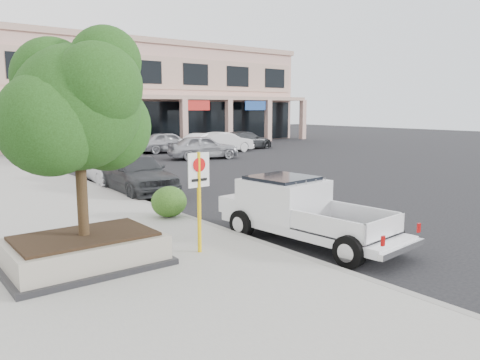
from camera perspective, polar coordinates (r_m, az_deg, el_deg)
name	(u,v)px	position (r m, az deg, el deg)	size (l,w,h in m)	color
ground	(289,232)	(13.16, 5.98, -6.33)	(120.00, 120.00, 0.00)	black
sidewalk	(23,218)	(15.85, -24.93, -4.23)	(8.00, 52.00, 0.15)	gray
curb	(141,202)	(17.12, -11.97, -2.66)	(0.20, 52.00, 0.15)	gray
strip_mall	(99,93)	(46.25, -16.82, 10.12)	(40.55, 12.43, 9.50)	#CF9F91
planter	(85,251)	(10.37, -18.37, -8.21)	(3.20, 2.20, 0.68)	black
planter_tree	(81,109)	(10.12, -18.76, 8.25)	(2.90, 2.55, 4.00)	black
no_parking_sign	(199,188)	(10.56, -5.03, -1.02)	(0.55, 0.09, 2.30)	yellow
hedge	(169,202)	(14.28, -8.64, -2.63)	(1.10, 0.99, 0.94)	#1C4112
pickup_truck	(310,212)	(11.95, 8.59, -3.89)	(1.93, 5.21, 1.64)	silver
curb_car_a	(136,173)	(19.31, -12.52, 0.90)	(1.97, 4.89, 1.66)	#2C2E31
curb_car_b	(107,168)	(22.18, -15.95, 1.36)	(1.43, 4.09, 1.35)	#AFB1B8
curb_car_c	(66,154)	(29.02, -20.40, 3.00)	(2.10, 5.17, 1.50)	silver
curb_car_d	(35,147)	(35.26, -23.74, 3.73)	(2.44, 5.29, 1.47)	black
lot_car_a	(203,147)	(31.49, -4.49, 4.04)	(1.89, 4.70, 1.60)	#A7A8AF
lot_car_b	(224,142)	(36.08, -1.96, 4.64)	(1.64, 4.70, 1.55)	silver
lot_car_c	(245,140)	(38.82, 0.66, 4.88)	(2.06, 5.06, 1.47)	#2B2D30
lot_car_d	(120,143)	(36.25, -14.44, 4.42)	(2.66, 5.77, 1.60)	black
lot_car_e	(169,142)	(36.10, -8.61, 4.58)	(1.88, 4.68, 1.59)	#A7A8AF
lot_car_f	(205,143)	(36.35, -4.29, 4.57)	(1.54, 4.41, 1.45)	white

